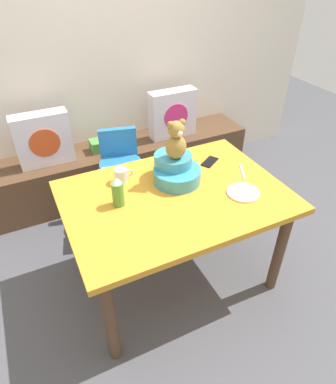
# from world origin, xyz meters

# --- Properties ---
(ground_plane) EXTENTS (8.00, 8.00, 0.00)m
(ground_plane) POSITION_xyz_m (0.00, 0.00, 0.00)
(ground_plane) COLOR #4C4C51
(back_wall) EXTENTS (4.40, 0.10, 2.60)m
(back_wall) POSITION_xyz_m (0.00, 1.49, 1.30)
(back_wall) COLOR silver
(back_wall) RESTS_ON ground_plane
(window_bench) EXTENTS (2.60, 0.44, 0.46)m
(window_bench) POSITION_xyz_m (0.00, 1.22, 0.23)
(window_bench) COLOR brown
(window_bench) RESTS_ON ground_plane
(pillow_floral_left) EXTENTS (0.44, 0.15, 0.44)m
(pillow_floral_left) POSITION_xyz_m (-0.59, 1.20, 0.68)
(pillow_floral_left) COLOR silver
(pillow_floral_left) RESTS_ON window_bench
(pillow_floral_right) EXTENTS (0.44, 0.15, 0.44)m
(pillow_floral_right) POSITION_xyz_m (0.58, 1.20, 0.68)
(pillow_floral_right) COLOR silver
(pillow_floral_right) RESTS_ON window_bench
(book_stack) EXTENTS (0.20, 0.14, 0.10)m
(book_stack) POSITION_xyz_m (-0.12, 1.22, 0.51)
(book_stack) COLOR #4E903E
(book_stack) RESTS_ON window_bench
(dining_table) EXTENTS (1.33, 0.94, 0.74)m
(dining_table) POSITION_xyz_m (0.00, 0.00, 0.64)
(dining_table) COLOR orange
(dining_table) RESTS_ON ground_plane
(highchair) EXTENTS (0.40, 0.50, 0.79)m
(highchair) POSITION_xyz_m (-0.09, 0.78, 0.52)
(highchair) COLOR #2672B2
(highchair) RESTS_ON ground_plane
(infant_seat_teal) EXTENTS (0.30, 0.33, 0.16)m
(infant_seat_teal) POSITION_xyz_m (0.07, 0.14, 0.81)
(infant_seat_teal) COLOR teal
(infant_seat_teal) RESTS_ON dining_table
(teddy_bear) EXTENTS (0.13, 0.12, 0.25)m
(teddy_bear) POSITION_xyz_m (0.07, 0.14, 1.02)
(teddy_bear) COLOR olive
(teddy_bear) RESTS_ON infant_seat_teal
(ketchup_bottle) EXTENTS (0.07, 0.07, 0.18)m
(ketchup_bottle) POSITION_xyz_m (-0.34, 0.05, 0.83)
(ketchup_bottle) COLOR #4C8C33
(ketchup_bottle) RESTS_ON dining_table
(coffee_mug) EXTENTS (0.12, 0.08, 0.09)m
(coffee_mug) POSITION_xyz_m (-0.24, 0.27, 0.79)
(coffee_mug) COLOR silver
(coffee_mug) RESTS_ON dining_table
(dinner_plate_near) EXTENTS (0.20, 0.20, 0.01)m
(dinner_plate_near) POSITION_xyz_m (0.38, -0.17, 0.75)
(dinner_plate_near) COLOR white
(dinner_plate_near) RESTS_ON dining_table
(cell_phone) EXTENTS (0.16, 0.14, 0.01)m
(cell_phone) POSITION_xyz_m (0.38, 0.23, 0.74)
(cell_phone) COLOR black
(cell_phone) RESTS_ON dining_table
(table_fork) EXTENTS (0.09, 0.16, 0.01)m
(table_fork) POSITION_xyz_m (0.51, 0.02, 0.74)
(table_fork) COLOR silver
(table_fork) RESTS_ON dining_table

